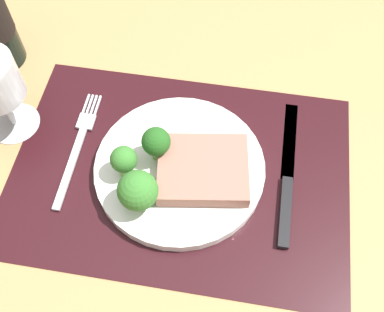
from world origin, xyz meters
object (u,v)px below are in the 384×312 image
steak (203,170)px  knife (287,182)px  plate (180,168)px  fork (77,147)px

steak → knife: bearing=6.4°
steak → plate: bearing=167.3°
steak → fork: bearing=173.2°
fork → knife: 29.61cm
steak → fork: size_ratio=0.61×
plate → knife: size_ratio=1.00×
plate → knife: plate is taller
plate → fork: plate is taller
plate → steak: 3.86cm
fork → knife: (29.60, -0.89, 0.05)cm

